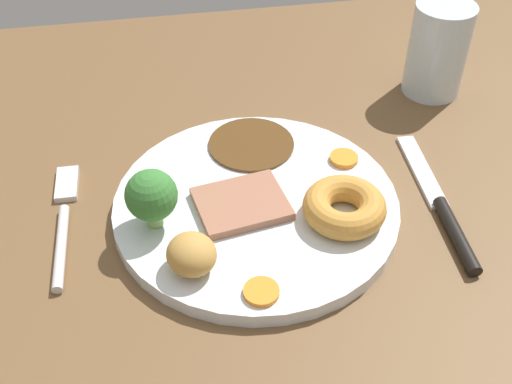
{
  "coord_description": "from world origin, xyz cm",
  "views": [
    {
      "loc": [
        -11.06,
        -38.1,
        43.57
      ],
      "look_at": [
        -3.78,
        2.72,
        6.0
      ],
      "focal_mm": 45.0,
      "sensor_mm": 36.0,
      "label": 1
    }
  ],
  "objects_px": {
    "broccoli_floret": "(151,196)",
    "fork": "(64,219)",
    "carrot_coin_back": "(261,292)",
    "yorkshire_pudding": "(344,207)",
    "knife": "(443,209)",
    "meat_slice_main": "(241,204)",
    "roast_potato_left": "(192,254)",
    "carrot_coin_front": "(344,158)",
    "water_glass": "(438,50)",
    "dinner_plate": "(256,206)"
  },
  "relations": [
    {
      "from": "broccoli_floret",
      "to": "yorkshire_pudding",
      "type": "bearing_deg",
      "value": -7.21
    },
    {
      "from": "yorkshire_pudding",
      "to": "broccoli_floret",
      "type": "relative_size",
      "value": 1.31
    },
    {
      "from": "carrot_coin_front",
      "to": "water_glass",
      "type": "distance_m",
      "value": 0.19
    },
    {
      "from": "dinner_plate",
      "to": "knife",
      "type": "distance_m",
      "value": 0.17
    },
    {
      "from": "broccoli_floret",
      "to": "knife",
      "type": "height_order",
      "value": "broccoli_floret"
    },
    {
      "from": "carrot_coin_back",
      "to": "fork",
      "type": "distance_m",
      "value": 0.2
    },
    {
      "from": "dinner_plate",
      "to": "roast_potato_left",
      "type": "xyz_separation_m",
      "value": [
        -0.06,
        -0.07,
        0.02
      ]
    },
    {
      "from": "roast_potato_left",
      "to": "fork",
      "type": "bearing_deg",
      "value": 141.29
    },
    {
      "from": "broccoli_floret",
      "to": "fork",
      "type": "bearing_deg",
      "value": 159.2
    },
    {
      "from": "dinner_plate",
      "to": "broccoli_floret",
      "type": "xyz_separation_m",
      "value": [
        -0.09,
        -0.01,
        0.04
      ]
    },
    {
      "from": "water_glass",
      "to": "fork",
      "type": "bearing_deg",
      "value": -159.98
    },
    {
      "from": "dinner_plate",
      "to": "carrot_coin_back",
      "type": "xyz_separation_m",
      "value": [
        -0.01,
        -0.1,
        0.01
      ]
    },
    {
      "from": "fork",
      "to": "yorkshire_pudding",
      "type": "bearing_deg",
      "value": -100.89
    },
    {
      "from": "yorkshire_pudding",
      "to": "carrot_coin_front",
      "type": "relative_size",
      "value": 2.67
    },
    {
      "from": "meat_slice_main",
      "to": "yorkshire_pudding",
      "type": "height_order",
      "value": "yorkshire_pudding"
    },
    {
      "from": "roast_potato_left",
      "to": "knife",
      "type": "relative_size",
      "value": 0.22
    },
    {
      "from": "water_glass",
      "to": "meat_slice_main",
      "type": "bearing_deg",
      "value": -145.28
    },
    {
      "from": "dinner_plate",
      "to": "carrot_coin_front",
      "type": "height_order",
      "value": "carrot_coin_front"
    },
    {
      "from": "meat_slice_main",
      "to": "knife",
      "type": "bearing_deg",
      "value": -7.89
    },
    {
      "from": "meat_slice_main",
      "to": "roast_potato_left",
      "type": "distance_m",
      "value": 0.08
    },
    {
      "from": "yorkshire_pudding",
      "to": "knife",
      "type": "relative_size",
      "value": 0.39
    },
    {
      "from": "fork",
      "to": "knife",
      "type": "height_order",
      "value": "knife"
    },
    {
      "from": "broccoli_floret",
      "to": "knife",
      "type": "xyz_separation_m",
      "value": [
        0.25,
        -0.02,
        -0.04
      ]
    },
    {
      "from": "carrot_coin_front",
      "to": "carrot_coin_back",
      "type": "relative_size",
      "value": 0.95
    },
    {
      "from": "meat_slice_main",
      "to": "yorkshire_pudding",
      "type": "distance_m",
      "value": 0.09
    },
    {
      "from": "dinner_plate",
      "to": "roast_potato_left",
      "type": "relative_size",
      "value": 6.11
    },
    {
      "from": "meat_slice_main",
      "to": "knife",
      "type": "xyz_separation_m",
      "value": [
        0.18,
        -0.02,
        -0.01
      ]
    },
    {
      "from": "knife",
      "to": "yorkshire_pudding",
      "type": "bearing_deg",
      "value": 94.11
    },
    {
      "from": "dinner_plate",
      "to": "fork",
      "type": "height_order",
      "value": "dinner_plate"
    },
    {
      "from": "meat_slice_main",
      "to": "fork",
      "type": "height_order",
      "value": "meat_slice_main"
    },
    {
      "from": "knife",
      "to": "broccoli_floret",
      "type": "bearing_deg",
      "value": 88.45
    },
    {
      "from": "carrot_coin_front",
      "to": "broccoli_floret",
      "type": "bearing_deg",
      "value": -163.44
    },
    {
      "from": "fork",
      "to": "carrot_coin_back",
      "type": "bearing_deg",
      "value": -126.83
    },
    {
      "from": "meat_slice_main",
      "to": "carrot_coin_front",
      "type": "distance_m",
      "value": 0.12
    },
    {
      "from": "roast_potato_left",
      "to": "meat_slice_main",
      "type": "bearing_deg",
      "value": 51.61
    },
    {
      "from": "meat_slice_main",
      "to": "knife",
      "type": "distance_m",
      "value": 0.18
    },
    {
      "from": "carrot_coin_back",
      "to": "meat_slice_main",
      "type": "bearing_deg",
      "value": 89.83
    },
    {
      "from": "roast_potato_left",
      "to": "carrot_coin_front",
      "type": "xyz_separation_m",
      "value": [
        0.15,
        0.11,
        -0.01
      ]
    },
    {
      "from": "dinner_plate",
      "to": "broccoli_floret",
      "type": "distance_m",
      "value": 0.1
    },
    {
      "from": "carrot_coin_front",
      "to": "fork",
      "type": "xyz_separation_m",
      "value": [
        -0.26,
        -0.02,
        -0.01
      ]
    },
    {
      "from": "roast_potato_left",
      "to": "yorkshire_pudding",
      "type": "bearing_deg",
      "value": 14.49
    },
    {
      "from": "meat_slice_main",
      "to": "fork",
      "type": "distance_m",
      "value": 0.16
    },
    {
      "from": "roast_potato_left",
      "to": "carrot_coin_back",
      "type": "xyz_separation_m",
      "value": [
        0.05,
        -0.04,
        -0.01
      ]
    },
    {
      "from": "dinner_plate",
      "to": "water_glass",
      "type": "xyz_separation_m",
      "value": [
        0.23,
        0.16,
        0.04
      ]
    },
    {
      "from": "carrot_coin_front",
      "to": "fork",
      "type": "bearing_deg",
      "value": -174.84
    },
    {
      "from": "meat_slice_main",
      "to": "carrot_coin_front",
      "type": "xyz_separation_m",
      "value": [
        0.11,
        0.05,
        -0.0
      ]
    },
    {
      "from": "meat_slice_main",
      "to": "roast_potato_left",
      "type": "relative_size",
      "value": 1.85
    },
    {
      "from": "roast_potato_left",
      "to": "broccoli_floret",
      "type": "distance_m",
      "value": 0.06
    },
    {
      "from": "roast_potato_left",
      "to": "water_glass",
      "type": "height_order",
      "value": "water_glass"
    },
    {
      "from": "meat_slice_main",
      "to": "water_glass",
      "type": "xyz_separation_m",
      "value": [
        0.24,
        0.17,
        0.03
      ]
    }
  ]
}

